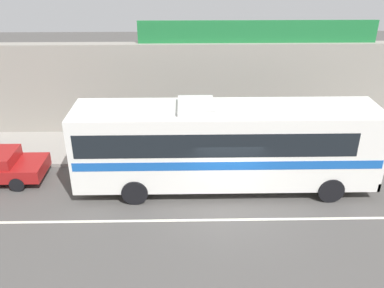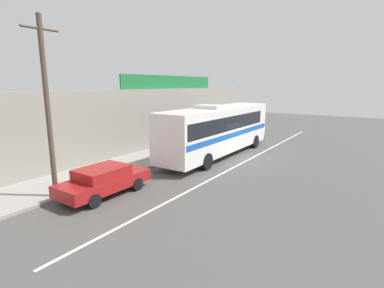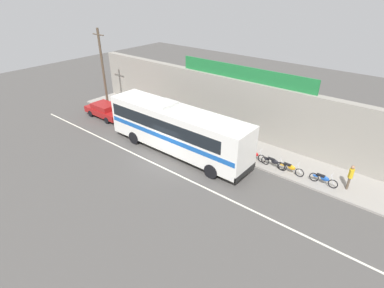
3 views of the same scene
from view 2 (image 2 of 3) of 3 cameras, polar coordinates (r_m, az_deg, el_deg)
name	(u,v)px [view 2 (image 2 of 3)]	position (r m, az deg, el deg)	size (l,w,h in m)	color
ground_plane	(238,158)	(21.12, 8.91, -2.75)	(70.00, 70.00, 0.00)	#4F4C49
sidewalk_slab	(179,149)	(23.70, -2.53, -0.89)	(30.00, 3.60, 0.14)	gray
storefront_facade	(158,118)	(24.64, -6.62, 5.02)	(30.00, 0.70, 4.80)	gray
storefront_billboard	(172,82)	(26.03, -3.87, 11.91)	(11.93, 0.12, 1.10)	#1E7538
road_center_stripe	(248,160)	(20.81, 10.91, -3.03)	(30.00, 0.14, 0.01)	silver
intercity_bus	(218,128)	(21.32, 5.09, 3.14)	(12.14, 2.69, 3.78)	white
parked_car	(104,180)	(14.51, -16.77, -6.70)	(4.43, 1.92, 1.37)	maroon
utility_pole	(47,107)	(14.19, -26.31, 6.50)	(1.60, 0.22, 7.86)	brown
motorcycle_blue	(222,135)	(27.41, 5.84, 1.81)	(1.87, 0.56, 0.94)	black
motorcycle_red	(235,131)	(29.84, 8.45, 2.54)	(1.94, 0.56, 0.94)	black
motorcycle_orange	(243,128)	(31.87, 9.99, 3.05)	(1.82, 0.56, 0.94)	black
motorcycle_green	(230,133)	(28.77, 7.49, 2.23)	(1.92, 0.56, 0.94)	black
pedestrian_by_curb	(169,136)	(23.33, -4.58, 1.50)	(0.30, 0.48, 1.67)	brown
pedestrian_far_right	(244,121)	(33.27, 10.11, 4.39)	(0.30, 0.48, 1.70)	brown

